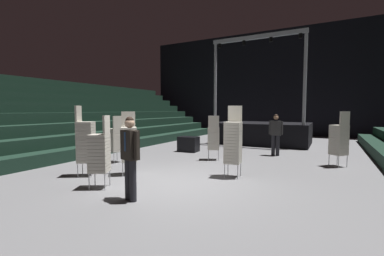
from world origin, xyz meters
TOP-DOWN VIEW (x-y plane):
  - ground_plane at (0.00, 0.00)m, footprint 22.00×30.00m
  - arena_end_wall at (0.00, 15.00)m, footprint 22.00×0.30m
  - bleacher_bank_left at (-8.00, 1.00)m, footprint 6.00×24.00m
  - stage_riser at (0.00, 9.13)m, footprint 5.16×3.22m
  - man_with_tie at (-0.25, -1.69)m, footprint 0.57×0.34m
  - chair_stack_front_left at (1.03, 1.20)m, footprint 0.48×0.48m
  - chair_stack_front_right at (-0.48, 3.30)m, footprint 0.58×0.58m
  - chair_stack_mid_left at (3.75, 4.19)m, footprint 0.62×0.62m
  - chair_stack_mid_right at (-1.80, 0.01)m, footprint 0.62×0.62m
  - chair_stack_mid_centre at (-3.47, 1.17)m, footprint 0.52×0.52m
  - chair_stack_rear_left at (-1.52, -1.35)m, footprint 0.60×0.60m
  - chair_stack_rear_right at (-2.80, -0.69)m, footprint 0.60×0.60m
  - crew_worker_near_stage at (1.46, 5.36)m, footprint 0.57×0.24m
  - equipment_road_case at (-2.30, 4.59)m, footprint 0.94×0.66m

SIDE VIEW (x-z plane):
  - ground_plane at x=0.00m, z-range -0.10..0.00m
  - equipment_road_case at x=-2.30m, z-range 0.00..0.69m
  - stage_riser at x=0.00m, z-range -2.21..3.57m
  - chair_stack_front_right at x=-0.48m, z-range 0.00..1.71m
  - chair_stack_mid_centre at x=-3.47m, z-range 0.00..1.71m
  - chair_stack_rear_left at x=-1.52m, z-range 0.00..1.80m
  - chair_stack_mid_left at x=3.75m, z-range 0.00..1.88m
  - chair_stack_mid_right at x=-1.80m, z-range 0.00..1.88m
  - crew_worker_near_stage at x=1.46m, z-range 0.12..1.86m
  - man_with_tie at x=-0.25m, z-range 0.12..1.92m
  - chair_stack_front_left at x=1.03m, z-range 0.00..2.05m
  - chair_stack_rear_right at x=-2.80m, z-range 0.00..2.05m
  - bleacher_bank_left at x=-8.00m, z-range 0.00..3.60m
  - arena_end_wall at x=0.00m, z-range 0.00..8.00m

